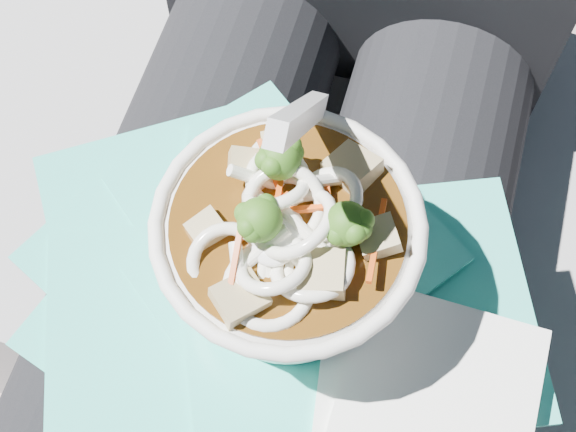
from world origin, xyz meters
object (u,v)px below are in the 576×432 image
(stone_ledge, at_px, (315,262))
(person_body, at_px, (308,172))
(plastic_bag, at_px, (257,287))
(lap, at_px, (276,290))
(udon_bowl, at_px, (288,246))

(stone_ledge, height_order, person_body, person_body)
(person_body, xyz_separation_m, plastic_bag, (-0.00, -0.12, 0.06))
(lap, distance_m, udon_bowl, 0.15)
(lap, distance_m, plastic_bag, 0.09)
(lap, bearing_deg, stone_ledge, 90.00)
(udon_bowl, bearing_deg, stone_ledge, 95.54)
(person_body, relative_size, plastic_bag, 2.49)
(stone_ledge, relative_size, udon_bowl, 5.11)
(udon_bowl, bearing_deg, lap, 124.30)
(stone_ledge, relative_size, person_body, 1.02)
(stone_ledge, xyz_separation_m, lap, (0.00, -0.15, 0.29))
(plastic_bag, relative_size, udon_bowl, 2.01)
(person_body, distance_m, plastic_bag, 0.14)
(lap, relative_size, person_body, 0.49)
(stone_ledge, xyz_separation_m, plastic_bag, (-0.00, -0.18, 0.38))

